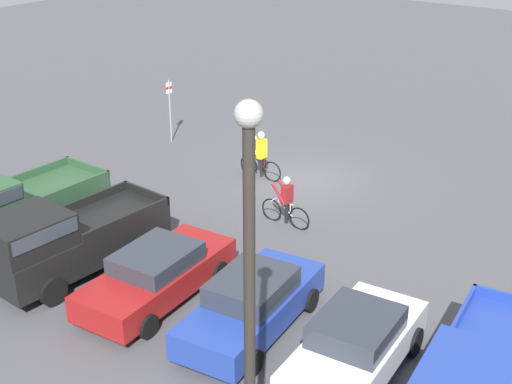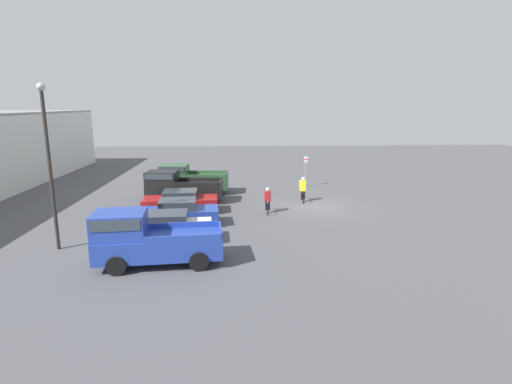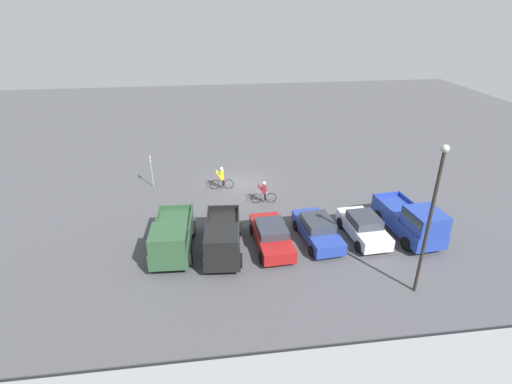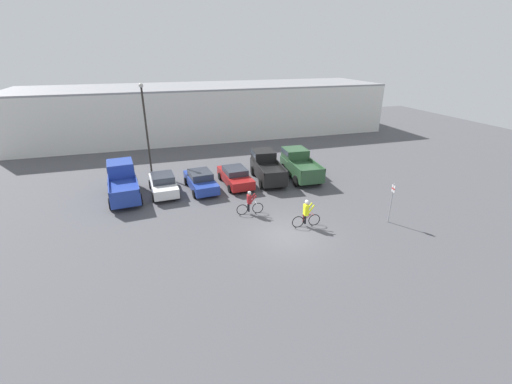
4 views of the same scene
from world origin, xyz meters
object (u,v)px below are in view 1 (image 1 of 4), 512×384
(sedan_0, at_px, (355,345))
(pickup_truck_1, at_px, (64,239))
(sedan_2, at_px, (157,274))
(lamppost, at_px, (250,325))
(sedan_1, at_px, (252,304))
(pickup_truck_2, at_px, (10,207))
(fire_lane_sign, at_px, (170,105))
(cyclist_0, at_px, (261,155))
(cyclist_1, at_px, (286,201))

(sedan_0, relative_size, pickup_truck_1, 0.83)
(sedan_2, bearing_deg, lamppost, 142.68)
(sedan_1, relative_size, lamppost, 0.61)
(lamppost, bearing_deg, pickup_truck_2, -21.51)
(fire_lane_sign, bearing_deg, sedan_2, 129.52)
(pickup_truck_2, relative_size, cyclist_0, 2.81)
(sedan_1, xyz_separation_m, fire_lane_sign, (10.41, -8.99, 0.83))
(pickup_truck_1, bearing_deg, sedan_1, -172.20)
(sedan_0, height_order, cyclist_1, cyclist_1)
(pickup_truck_1, height_order, cyclist_1, pickup_truck_1)
(pickup_truck_2, height_order, cyclist_0, pickup_truck_2)
(sedan_0, bearing_deg, lamppost, 98.75)
(fire_lane_sign, bearing_deg, cyclist_1, 154.93)
(sedan_2, distance_m, fire_lane_sign, 11.99)
(sedan_0, height_order, pickup_truck_1, pickup_truck_1)
(fire_lane_sign, bearing_deg, pickup_truck_2, 102.00)
(sedan_1, xyz_separation_m, lamppost, (-3.57, 5.09, 3.67))
(sedan_0, relative_size, pickup_truck_2, 0.85)
(fire_lane_sign, relative_size, lamppost, 0.34)
(pickup_truck_1, relative_size, fire_lane_sign, 2.04)
(pickup_truck_1, xyz_separation_m, pickup_truck_2, (2.79, -0.40, 0.04))
(sedan_2, bearing_deg, pickup_truck_2, 1.34)
(sedan_1, bearing_deg, pickup_truck_1, 7.80)
(pickup_truck_2, xyz_separation_m, lamppost, (-11.99, 4.73, 3.25))
(sedan_0, distance_m, cyclist_0, 11.33)
(sedan_2, relative_size, fire_lane_sign, 1.81)
(pickup_truck_2, bearing_deg, sedan_1, -177.49)
(sedan_0, distance_m, sedan_2, 5.60)
(cyclist_0, xyz_separation_m, cyclist_1, (-2.80, 2.69, -0.08))
(sedan_2, height_order, lamppost, lamppost)
(pickup_truck_2, distance_m, fire_lane_sign, 9.57)
(sedan_0, xyz_separation_m, fire_lane_sign, (13.21, -9.08, 0.80))
(lamppost, bearing_deg, sedan_0, -81.25)
(sedan_2, distance_m, cyclist_1, 5.49)
(sedan_1, xyz_separation_m, sedan_2, (2.80, 0.24, -0.02))
(sedan_0, relative_size, sedan_2, 0.93)
(pickup_truck_1, bearing_deg, fire_lane_sign, -63.93)
(cyclist_1, xyz_separation_m, fire_lane_sign, (8.01, -3.75, 0.75))
(sedan_2, relative_size, cyclist_1, 2.59)
(sedan_1, relative_size, pickup_truck_1, 0.88)
(sedan_0, height_order, sedan_2, sedan_0)
(sedan_2, bearing_deg, fire_lane_sign, -50.48)
(pickup_truck_1, xyz_separation_m, fire_lane_sign, (4.77, -9.76, 0.45))
(pickup_truck_1, distance_m, lamppost, 10.69)
(lamppost, bearing_deg, sedan_1, -54.98)
(pickup_truck_2, bearing_deg, lamppost, 158.49)
(sedan_1, xyz_separation_m, cyclist_1, (2.40, -5.24, 0.08))
(fire_lane_sign, height_order, lamppost, lamppost)
(fire_lane_sign, bearing_deg, sedan_0, 145.51)
(sedan_2, xyz_separation_m, fire_lane_sign, (7.61, -9.22, 0.85))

